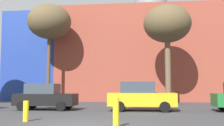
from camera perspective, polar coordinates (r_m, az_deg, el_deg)
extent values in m
plane|color=#38383A|center=(11.56, -6.16, -12.60)|extent=(200.00, 200.00, 0.00)
cube|color=brown|center=(34.20, 8.11, 1.22)|extent=(20.99, 11.01, 10.38)
cube|color=navy|center=(36.48, -13.87, 0.73)|extent=(6.32, 9.91, 10.12)
cylinder|color=slate|center=(35.40, 7.98, 11.23)|extent=(4.00, 4.00, 2.00)
cube|color=black|center=(19.31, -13.45, -7.33)|extent=(4.06, 1.74, 0.77)
cube|color=#333D47|center=(19.38, -14.08, -5.16)|extent=(2.03, 1.55, 0.68)
cylinder|color=black|center=(19.78, -8.98, -8.47)|extent=(0.62, 0.21, 0.62)
cylinder|color=black|center=(18.07, -10.51, -8.78)|extent=(0.62, 0.21, 0.62)
cylinder|color=black|center=(20.63, -16.06, -8.19)|extent=(0.62, 0.21, 0.62)
cylinder|color=black|center=(19.00, -18.14, -8.43)|extent=(0.62, 0.21, 0.62)
cube|color=gold|center=(18.15, 6.20, -7.45)|extent=(4.32, 1.85, 0.82)
cube|color=#333D47|center=(18.14, 5.36, -5.02)|extent=(2.16, 1.65, 0.72)
cylinder|color=black|center=(19.16, 10.44, -8.50)|extent=(0.66, 0.23, 0.66)
cylinder|color=black|center=(17.27, 10.85, -8.89)|extent=(0.66, 0.23, 0.66)
cylinder|color=black|center=(19.18, 2.03, -8.58)|extent=(0.66, 0.23, 0.66)
cylinder|color=black|center=(17.30, 1.52, -8.97)|extent=(0.66, 0.23, 0.66)
cylinder|color=black|center=(19.77, 21.81, -8.14)|extent=(0.65, 0.22, 0.65)
cylinder|color=brown|center=(27.57, -12.95, -0.98)|extent=(0.35, 0.35, 6.78)
ellipsoid|color=brown|center=(28.25, -12.77, 8.30)|extent=(4.27, 4.27, 3.41)
cylinder|color=brown|center=(24.26, 11.47, -1.51)|extent=(0.50, 0.50, 5.91)
ellipsoid|color=brown|center=(24.84, 11.31, 7.96)|extent=(4.14, 4.14, 3.31)
cylinder|color=yellow|center=(10.66, 0.83, -10.24)|extent=(0.24, 0.24, 1.12)
cylinder|color=yellow|center=(13.20, -17.34, -9.44)|extent=(0.24, 0.24, 0.92)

